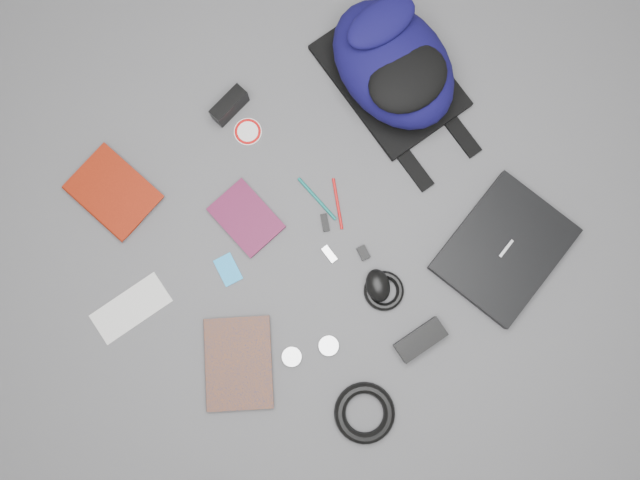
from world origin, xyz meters
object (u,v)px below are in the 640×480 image
textbook_red (92,215)px  compact_camera (229,106)px  backpack (393,64)px  laptop (504,249)px  dvd_case (246,218)px  power_brick (420,340)px  comic_book (205,365)px  mouse (378,285)px

textbook_red → compact_camera: (0.48, 0.07, 0.02)m
backpack → laptop: size_ratio=1.29×
backpack → laptop: backpack is taller
laptop → dvd_case: size_ratio=1.86×
textbook_red → dvd_case: size_ratio=1.25×
laptop → dvd_case: (-0.56, 0.44, -0.01)m
textbook_red → power_brick: 0.95m
comic_book → textbook_red: bearing=125.0°
laptop → textbook_red: laptop is taller
laptop → dvd_case: bearing=121.7°
laptop → compact_camera: size_ratio=3.05×
textbook_red → mouse: (0.57, -0.57, 0.01)m
power_brick → dvd_case: bearing=111.2°
compact_camera → power_brick: compact_camera is taller
laptop → textbook_red: (-0.91, 0.66, -0.00)m
laptop → mouse: bearing=144.7°
laptop → textbook_red: size_ratio=1.49×
textbook_red → compact_camera: size_ratio=2.05×
laptop → comic_book: bearing=149.8°
backpack → textbook_red: size_ratio=1.93×
mouse → laptop: bearing=3.2°
compact_camera → power_brick: bearing=-97.7°
textbook_red → power_brick: bearing=-69.2°
laptop → comic_book: 0.86m
comic_book → mouse: bearing=21.3°
compact_camera → comic_book: bearing=-141.1°
laptop → compact_camera: (-0.44, 0.73, 0.01)m
compact_camera → mouse: bearing=-97.4°
textbook_red → dvd_case: textbook_red is taller
laptop → dvd_case: laptop is taller
backpack → textbook_red: (-0.91, 0.08, -0.08)m
backpack → textbook_red: backpack is taller
backpack → power_brick: size_ratio=3.20×
backpack → compact_camera: size_ratio=3.94×
dvd_case → power_brick: 0.57m
dvd_case → compact_camera: bearing=56.4°
comic_book → mouse: size_ratio=2.71×
power_brick → backpack: bearing=61.7°
backpack → comic_book: (-0.84, -0.43, -0.08)m
textbook_red → compact_camera: bearing=-9.4°
backpack → power_brick: backpack is taller
comic_book → dvd_case: 0.41m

